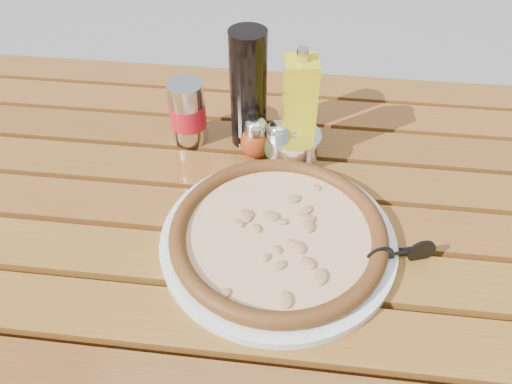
# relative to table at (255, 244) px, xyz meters

# --- Properties ---
(table) EXTENTS (1.40, 0.90, 0.75)m
(table) POSITION_rel_table_xyz_m (0.00, 0.00, 0.00)
(table) COLOR #39210D
(table) RESTS_ON ground
(plate) EXTENTS (0.42, 0.42, 0.01)m
(plate) POSITION_rel_table_xyz_m (0.04, -0.06, 0.08)
(plate) COLOR white
(plate) RESTS_ON table
(pizza) EXTENTS (0.42, 0.42, 0.03)m
(pizza) POSITION_rel_table_xyz_m (0.04, -0.06, 0.10)
(pizza) COLOR #FFE4B6
(pizza) RESTS_ON plate
(pepper_shaker) EXTENTS (0.06, 0.06, 0.08)m
(pepper_shaker) POSITION_rel_table_xyz_m (-0.02, 0.15, 0.11)
(pepper_shaker) COLOR #A93813
(pepper_shaker) RESTS_ON table
(oregano_shaker) EXTENTS (0.06, 0.06, 0.08)m
(oregano_shaker) POSITION_rel_table_xyz_m (0.03, 0.14, 0.11)
(oregano_shaker) COLOR #353E18
(oregano_shaker) RESTS_ON table
(dark_bottle) EXTENTS (0.08, 0.08, 0.22)m
(dark_bottle) POSITION_rel_table_xyz_m (-0.03, 0.19, 0.19)
(dark_bottle) COLOR black
(dark_bottle) RESTS_ON table
(soda_can) EXTENTS (0.08, 0.08, 0.12)m
(soda_can) POSITION_rel_table_xyz_m (-0.15, 0.18, 0.13)
(soda_can) COLOR silver
(soda_can) RESTS_ON table
(olive_oil_cruet) EXTENTS (0.06, 0.06, 0.21)m
(olive_oil_cruet) POSITION_rel_table_xyz_m (0.06, 0.17, 0.17)
(olive_oil_cruet) COLOR gold
(olive_oil_cruet) RESTS_ON table
(parmesan_tin) EXTENTS (0.10, 0.10, 0.07)m
(parmesan_tin) POSITION_rel_table_xyz_m (0.05, 0.14, 0.11)
(parmesan_tin) COLOR silver
(parmesan_tin) RESTS_ON table
(sunglasses) EXTENTS (0.11, 0.05, 0.04)m
(sunglasses) POSITION_rel_table_xyz_m (0.22, -0.07, 0.09)
(sunglasses) COLOR black
(sunglasses) RESTS_ON table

